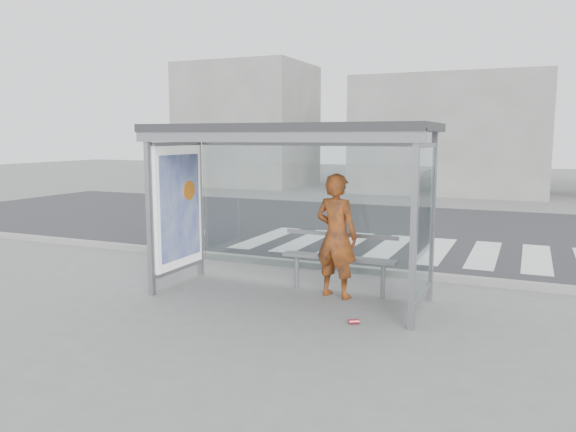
% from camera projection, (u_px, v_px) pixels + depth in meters
% --- Properties ---
extents(ground, '(80.00, 80.00, 0.00)m').
position_uv_depth(ground, '(288.00, 298.00, 8.56)').
color(ground, slate).
rests_on(ground, ground).
extents(road, '(30.00, 10.00, 0.01)m').
position_uv_depth(road, '(393.00, 229.00, 14.92)').
color(road, '#2B2B2D').
rests_on(road, ground).
extents(curb, '(30.00, 0.18, 0.12)m').
position_uv_depth(curb, '(330.00, 267.00, 10.32)').
color(curb, gray).
rests_on(curb, ground).
extents(crosswalk, '(7.55, 3.00, 0.00)m').
position_uv_depth(crosswalk, '(412.00, 249.00, 12.25)').
color(crosswalk, silver).
rests_on(crosswalk, ground).
extents(bus_shelter, '(4.25, 1.65, 2.62)m').
position_uv_depth(bus_shelter, '(267.00, 167.00, 8.48)').
color(bus_shelter, gray).
rests_on(bus_shelter, ground).
extents(building_left, '(6.00, 5.00, 6.00)m').
position_uv_depth(building_left, '(248.00, 125.00, 28.43)').
color(building_left, slate).
rests_on(building_left, ground).
extents(building_center, '(8.00, 5.00, 5.00)m').
position_uv_depth(building_center, '(451.00, 135.00, 24.56)').
color(building_center, slate).
rests_on(building_center, ground).
extents(person, '(0.77, 0.59, 1.90)m').
position_uv_depth(person, '(336.00, 236.00, 8.48)').
color(person, '#C96412').
rests_on(person, ground).
extents(bench, '(1.83, 0.22, 0.94)m').
position_uv_depth(bench, '(339.00, 258.00, 8.77)').
color(bench, slate).
rests_on(bench, ground).
extents(soda_can, '(0.15, 0.13, 0.07)m').
position_uv_depth(soda_can, '(354.00, 322.00, 7.34)').
color(soda_can, '#C53944').
rests_on(soda_can, ground).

